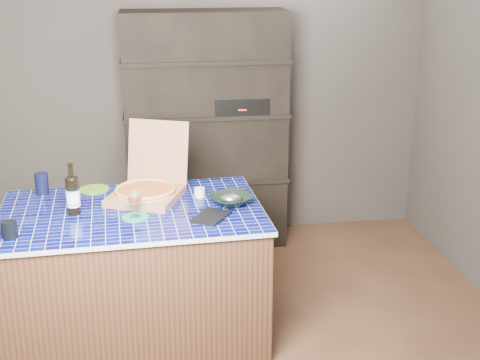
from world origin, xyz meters
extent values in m
plane|color=brown|center=(0.00, 0.00, 0.00)|extent=(3.50, 3.50, 0.00)
plane|color=#45403B|center=(0.00, 1.75, 1.25)|extent=(3.50, 0.00, 3.50)
plane|color=#45403B|center=(0.00, -1.75, 1.25)|extent=(3.50, 0.00, 3.50)
cube|color=black|center=(0.00, 1.53, 0.90)|extent=(1.20, 0.40, 1.80)
cube|color=black|center=(0.25, 1.48, 1.12)|extent=(0.40, 0.32, 0.12)
cube|color=#492E1C|center=(-0.56, 0.22, 0.39)|extent=(1.47, 0.96, 0.78)
cube|color=#05064B|center=(-0.56, 0.22, 0.79)|extent=(1.51, 1.00, 0.03)
cube|color=#9E6E51|center=(-0.47, 0.38, 0.83)|extent=(0.50, 0.50, 0.04)
cube|color=#9E6E51|center=(-0.39, 0.59, 1.04)|extent=(0.39, 0.23, 0.38)
cylinder|color=tan|center=(-0.47, 0.38, 0.86)|extent=(0.35, 0.35, 0.01)
cylinder|color=maroon|center=(-0.47, 0.38, 0.87)|extent=(0.31, 0.31, 0.01)
torus|color=tan|center=(-0.47, 0.38, 0.87)|extent=(0.36, 0.36, 0.02)
cylinder|color=black|center=(-0.87, 0.21, 0.91)|extent=(0.07, 0.07, 0.20)
ellipsoid|color=black|center=(-0.87, 0.21, 1.01)|extent=(0.07, 0.07, 0.04)
cylinder|color=black|center=(-0.87, 0.21, 1.06)|extent=(0.03, 0.03, 0.08)
cylinder|color=white|center=(-0.87, 0.21, 0.90)|extent=(0.07, 0.07, 0.09)
cylinder|color=#3E72D2|center=(-0.87, 0.21, 0.87)|extent=(0.08, 0.08, 0.01)
cylinder|color=#3E72D2|center=(-0.87, 0.21, 0.95)|extent=(0.08, 0.08, 0.01)
cylinder|color=#19867A|center=(-0.53, 0.09, 0.81)|extent=(0.15, 0.15, 0.01)
cylinder|color=white|center=(-0.53, 0.09, 0.82)|extent=(0.06, 0.06, 0.00)
cylinder|color=white|center=(-0.53, 0.09, 0.85)|extent=(0.01, 0.01, 0.07)
ellipsoid|color=white|center=(-0.53, 0.09, 0.93)|extent=(0.07, 0.07, 0.10)
cylinder|color=#CE6321|center=(-0.53, 0.09, 0.92)|extent=(0.06, 0.06, 0.04)
cylinder|color=white|center=(-0.53, 0.09, 0.94)|extent=(0.06, 0.06, 0.02)
cylinder|color=black|center=(-1.17, -0.08, 0.85)|extent=(0.08, 0.08, 0.09)
cube|color=black|center=(-0.12, 0.03, 0.82)|extent=(0.24, 0.26, 0.02)
imported|color=black|center=(0.01, 0.22, 0.84)|extent=(0.31, 0.31, 0.06)
ellipsoid|color=#AEB0B9|center=(0.01, 0.22, 0.85)|extent=(0.12, 0.10, 0.06)
cylinder|color=white|center=(-0.15, 0.37, 0.84)|extent=(0.06, 0.06, 0.05)
cylinder|color=black|center=(-1.09, 0.58, 0.87)|extent=(0.08, 0.08, 0.13)
cylinder|color=#5F9720|center=(-0.78, 0.60, 0.81)|extent=(0.18, 0.18, 0.01)
camera|label=1|loc=(-0.47, -3.36, 2.19)|focal=50.00mm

